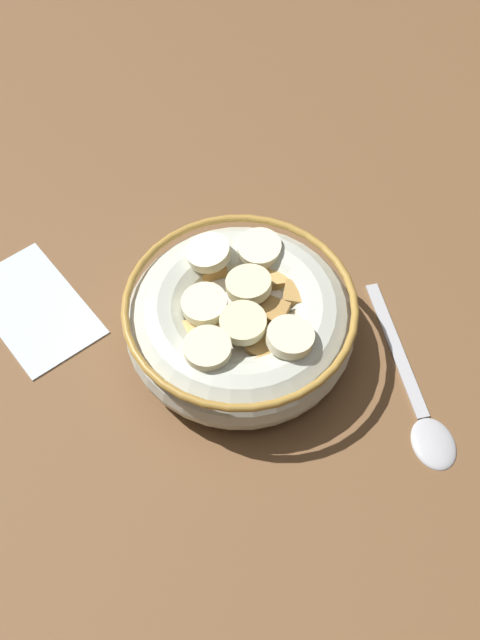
% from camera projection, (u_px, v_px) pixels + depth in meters
% --- Properties ---
extents(ground_plane, '(1.16, 1.16, 0.02)m').
position_uv_depth(ground_plane, '(240.00, 347.00, 0.61)').
color(ground_plane, brown).
extents(cereal_bowl, '(0.18, 0.18, 0.06)m').
position_uv_depth(cereal_bowl, '(240.00, 320.00, 0.57)').
color(cereal_bowl, beige).
rests_on(cereal_bowl, ground_plane).
extents(spoon, '(0.17, 0.07, 0.01)m').
position_uv_depth(spoon, '(423.00, 412.00, 0.56)').
color(spoon, '#B7B7BC').
rests_on(spoon, ground_plane).
extents(folded_napkin, '(0.13, 0.09, 0.00)m').
position_uv_depth(folded_napkin, '(34.00, 307.00, 0.62)').
color(folded_napkin, silver).
rests_on(folded_napkin, ground_plane).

